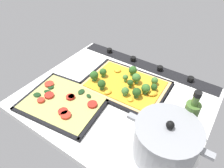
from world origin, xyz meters
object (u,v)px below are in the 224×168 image
(baking_tray_front, at_px, (125,86))
(baking_tray_back, at_px, (64,102))
(veggie_pizza_back, at_px, (63,101))
(oil_bottle, at_px, (189,119))
(broccoli_pizza, at_px, (126,84))
(cooking_pot, at_px, (166,141))

(baking_tray_front, distance_m, baking_tray_back, 0.28)
(veggie_pizza_back, relative_size, oil_bottle, 1.65)
(broccoli_pizza, distance_m, veggie_pizza_back, 0.28)
(baking_tray_front, bearing_deg, broccoli_pizza, 147.15)
(oil_bottle, bearing_deg, veggie_pizza_back, 15.38)
(baking_tray_back, bearing_deg, cooking_pot, -178.30)
(baking_tray_back, relative_size, cooking_pot, 1.34)
(baking_tray_back, height_order, oil_bottle, oil_bottle)
(veggie_pizza_back, bearing_deg, baking_tray_front, -123.80)
(veggie_pizza_back, xyz_separation_m, cooking_pot, (-0.43, -0.01, 0.06))
(broccoli_pizza, relative_size, baking_tray_back, 0.99)
(broccoli_pizza, height_order, cooking_pot, cooking_pot)
(broccoli_pizza, distance_m, cooking_pot, 0.35)
(baking_tray_front, height_order, broccoli_pizza, broccoli_pizza)
(baking_tray_front, relative_size, broccoli_pizza, 1.07)
(broccoli_pizza, distance_m, baking_tray_back, 0.28)
(broccoli_pizza, bearing_deg, veggie_pizza_back, 55.09)
(cooking_pot, bearing_deg, baking_tray_back, 1.70)
(broccoli_pizza, relative_size, oil_bottle, 1.76)
(cooking_pot, bearing_deg, oil_bottle, -105.12)
(baking_tray_back, xyz_separation_m, oil_bottle, (-0.46, -0.13, 0.08))
(baking_tray_front, distance_m, cooking_pot, 0.36)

